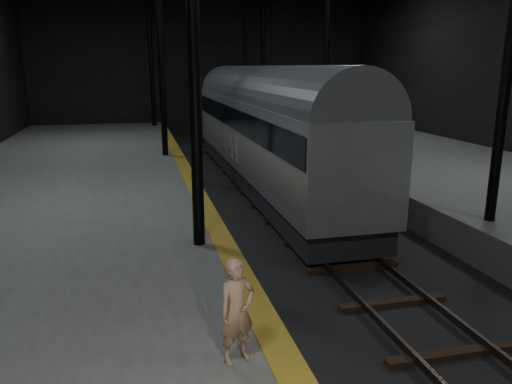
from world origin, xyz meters
name	(u,v)px	position (x,y,z in m)	size (l,w,h in m)	color
ground	(301,222)	(0.00, 0.00, 0.00)	(44.00, 44.00, 0.00)	black
platform_left	(54,224)	(-7.50, 0.00, 0.50)	(9.00, 43.80, 1.00)	#4A4A48
platform_right	(501,194)	(7.50, 0.00, 0.50)	(9.00, 43.80, 1.00)	#4A4A48
tactile_strip	(201,198)	(-3.25, 0.00, 1.00)	(0.50, 43.80, 0.01)	brown
track	(301,220)	(0.00, 0.00, 0.07)	(2.40, 43.00, 0.24)	#3F3328
train	(264,123)	(0.00, 4.84, 2.69)	(2.71, 18.02, 4.82)	#96989D
woman	(237,311)	(-3.88, -8.72, 1.73)	(0.54, 0.35, 1.47)	#96795C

